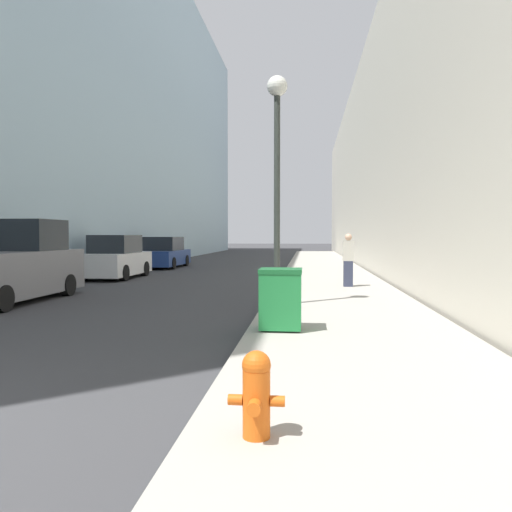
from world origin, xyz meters
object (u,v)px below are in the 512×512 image
(pedestrian_on_sidewalk, at_px, (348,260))
(parked_sedan_near, at_px, (116,259))
(parked_sedan_far, at_px, (164,254))
(lamppost, at_px, (277,155))
(pickup_truck, at_px, (10,267))
(trash_bin, at_px, (281,298))
(fire_hydrant, at_px, (256,392))

(pedestrian_on_sidewalk, bearing_deg, parked_sedan_near, 157.79)
(parked_sedan_far, bearing_deg, lamppost, -64.55)
(lamppost, distance_m, pickup_truck, 7.79)
(trash_bin, xyz_separation_m, lamppost, (-0.26, 3.10, 2.99))
(fire_hydrant, height_order, trash_bin, trash_bin)
(fire_hydrant, distance_m, parked_sedan_far, 24.03)
(fire_hydrant, xyz_separation_m, trash_bin, (-0.05, 4.70, 0.18))
(lamppost, xyz_separation_m, pickup_truck, (-7.24, 0.82, -2.74))
(fire_hydrant, height_order, parked_sedan_near, parked_sedan_near)
(pickup_truck, bearing_deg, parked_sedan_near, 89.97)
(fire_hydrant, xyz_separation_m, parked_sedan_far, (-7.46, 22.84, 0.26))
(fire_hydrant, bearing_deg, parked_sedan_far, 108.10)
(lamppost, height_order, pedestrian_on_sidewalk, lamppost)
(lamppost, xyz_separation_m, pedestrian_on_sidewalk, (2.04, 4.45, -2.69))
(pickup_truck, height_order, pedestrian_on_sidewalk, pickup_truck)
(lamppost, bearing_deg, pedestrian_on_sidewalk, 65.43)
(parked_sedan_near, xyz_separation_m, parked_sedan_far, (0.08, 6.80, -0.04))
(parked_sedan_near, distance_m, pedestrian_on_sidewalk, 10.02)
(pickup_truck, bearing_deg, lamppost, -6.49)
(trash_bin, bearing_deg, pedestrian_on_sidewalk, 76.73)
(trash_bin, bearing_deg, parked_sedan_far, 112.23)
(parked_sedan_near, distance_m, parked_sedan_far, 6.80)
(lamppost, relative_size, parked_sedan_far, 1.14)
(lamppost, bearing_deg, pickup_truck, 173.51)
(parked_sedan_near, bearing_deg, fire_hydrant, -64.82)
(trash_bin, height_order, parked_sedan_far, parked_sedan_far)
(trash_bin, height_order, lamppost, lamppost)
(fire_hydrant, relative_size, lamppost, 0.13)
(lamppost, relative_size, pedestrian_on_sidewalk, 3.15)
(lamppost, bearing_deg, fire_hydrant, -87.76)
(parked_sedan_near, relative_size, pedestrian_on_sidewalk, 2.43)
(parked_sedan_far, bearing_deg, pedestrian_on_sidewalk, -49.02)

